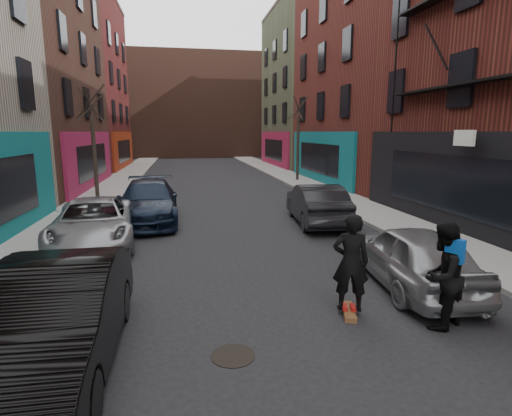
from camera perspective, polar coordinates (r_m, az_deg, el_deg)
name	(u,v)px	position (r m, az deg, el deg)	size (l,w,h in m)	color
sidewalk_left	(128,175)	(33.90, -17.86, 4.51)	(2.50, 84.00, 0.13)	gray
sidewalk_right	(278,172)	(34.55, 3.22, 5.13)	(2.50, 84.00, 0.13)	gray
buildings_right	(479,43)	(25.13, 29.30, 19.85)	(12.00, 56.00, 16.00)	#48291E
building_far	(194,107)	(59.56, -8.83, 14.09)	(40.00, 10.00, 14.00)	#47281E
tree_left_far	(93,134)	(21.88, -22.27, 9.75)	(2.00, 2.00, 6.50)	black
tree_right_far	(298,131)	(28.57, 6.05, 10.85)	(2.00, 2.00, 6.80)	black
parked_left_mid	(54,320)	(6.73, -26.90, -14.02)	(1.69, 4.84, 1.59)	black
parked_left_far	(94,222)	(13.41, -22.16, -1.91)	(2.38, 5.17, 1.44)	#919499
parked_left_end	(148,202)	(16.20, -15.15, 0.90)	(2.25, 5.53, 1.60)	black
parked_right_far	(412,256)	(9.79, 21.34, -6.35)	(1.71, 4.25, 1.45)	gray
parked_right_end	(316,204)	(15.52, 8.63, 0.60)	(1.62, 4.65, 1.53)	black
skateboard	(348,311)	(8.22, 13.06, -14.21)	(0.22, 0.80, 0.10)	brown
skateboarder	(351,262)	(7.86, 13.37, -7.56)	(0.69, 0.46, 1.91)	black
pedestrian	(442,276)	(7.92, 25.07, -8.76)	(1.17, 1.08, 1.93)	black
manhole	(233,356)	(6.75, -3.28, -20.30)	(0.70, 0.70, 0.01)	black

